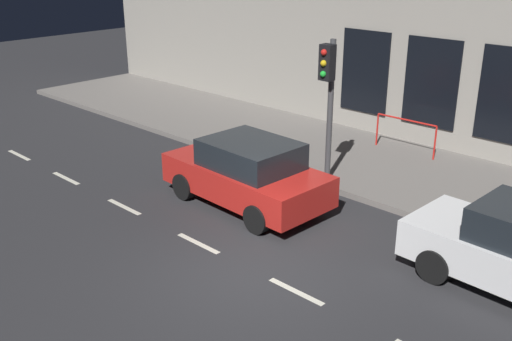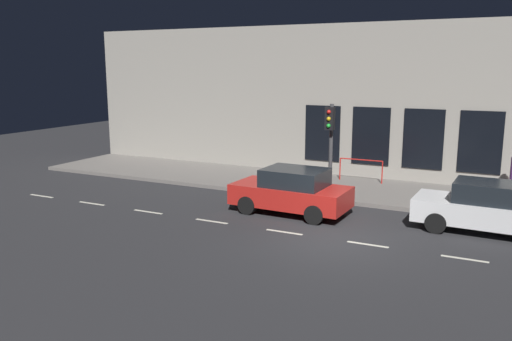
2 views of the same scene
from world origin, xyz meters
The scene contains 8 objects.
ground_plane centered at (0.00, 0.00, 0.00)m, with size 60.00×60.00×0.00m, color #28282B.
sidewalk centered at (6.25, 0.00, 0.07)m, with size 4.50×32.00×0.15m.
building_facade centered at (8.80, 0.00, 3.43)m, with size 0.65×32.00×6.88m.
lane_centre_line centered at (0.00, -1.00, 0.00)m, with size 0.12×27.20×0.01m.
traffic_light centered at (4.21, 1.58, 2.57)m, with size 0.49×0.32×3.52m.
parked_car_0 centered at (2.70, -3.95, 0.79)m, with size 1.92×4.21×1.58m.
parked_car_1 centered at (2.09, 2.23, 0.79)m, with size 2.07×4.08×1.58m.
red_railing centered at (7.52, 1.25, 0.86)m, with size 0.05×1.89×0.97m.
Camera 2 is at (-14.24, -4.43, 5.00)m, focal length 36.72 mm.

